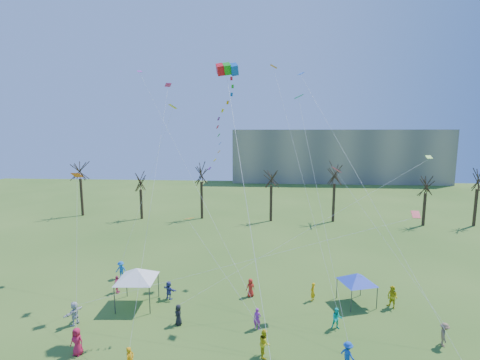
# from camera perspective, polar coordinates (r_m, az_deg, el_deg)

# --- Properties ---
(distant_building) EXTENTS (60.00, 14.00, 15.00)m
(distant_building) POSITION_cam_1_polar(r_m,az_deg,el_deg) (102.07, 16.17, 4.02)
(distant_building) COLOR gray
(distant_building) RESTS_ON ground
(bare_tree_row) EXTENTS (68.82, 7.24, 10.02)m
(bare_tree_row) POSITION_cam_1_polar(r_m,az_deg,el_deg) (53.77, 3.35, -0.06)
(bare_tree_row) COLOR black
(bare_tree_row) RESTS_ON ground
(big_box_kite) EXTENTS (2.79, 6.85, 20.52)m
(big_box_kite) POSITION_cam_1_polar(r_m,az_deg,el_deg) (25.57, -2.55, 9.32)
(big_box_kite) COLOR red
(big_box_kite) RESTS_ON ground
(canopy_tent_white) EXTENTS (4.27, 4.27, 3.20)m
(canopy_tent_white) POSITION_cam_1_polar(r_m,az_deg,el_deg) (29.77, -17.21, -15.03)
(canopy_tent_white) COLOR #3F3F44
(canopy_tent_white) RESTS_ON ground
(canopy_tent_blue) EXTENTS (3.40, 3.40, 2.66)m
(canopy_tent_blue) POSITION_cam_1_polar(r_m,az_deg,el_deg) (30.50, 19.35, -15.49)
(canopy_tent_blue) COLOR #3F3F44
(canopy_tent_blue) RESTS_ON ground
(festival_crowd) EXTENTS (27.18, 13.55, 1.86)m
(festival_crowd) POSITION_cam_1_polar(r_m,az_deg,el_deg) (26.86, -0.77, -21.78)
(festival_crowd) COLOR #C2183C
(festival_crowd) RESTS_ON ground
(small_kites_aloft) EXTENTS (28.59, 16.34, 31.94)m
(small_kites_aloft) POSITION_cam_1_polar(r_m,az_deg,el_deg) (28.15, 2.54, 6.66)
(small_kites_aloft) COLOR #DA4A0B
(small_kites_aloft) RESTS_ON ground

